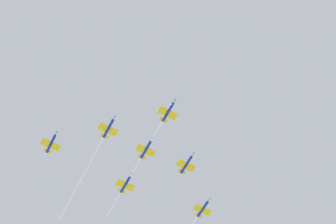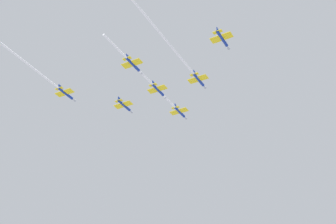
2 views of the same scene
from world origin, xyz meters
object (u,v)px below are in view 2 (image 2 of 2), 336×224
(jet_starboard_inner, at_px, (179,56))
(jet_starboard_outer, at_px, (47,79))
(jet_port_outer, at_px, (144,76))
(jet_port_inner, at_px, (124,106))
(jet_center_rear, at_px, (222,39))
(jet_port_trail, at_px, (133,65))
(jet_lead, at_px, (161,93))

(jet_starboard_inner, xyz_separation_m, jet_starboard_outer, (-52.35, -24.96, 0.07))
(jet_starboard_outer, bearing_deg, jet_port_outer, 24.94)
(jet_port_outer, bearing_deg, jet_starboard_inner, -13.40)
(jet_port_inner, height_order, jet_starboard_outer, jet_starboard_outer)
(jet_starboard_outer, xyz_separation_m, jet_center_rear, (70.84, 28.60, 0.77))
(jet_port_trail, bearing_deg, jet_starboard_inner, 12.64)
(jet_port_trail, bearing_deg, jet_port_inner, 129.81)
(jet_port_trail, bearing_deg, jet_lead, 90.00)
(jet_center_rear, bearing_deg, jet_port_trail, -174.29)
(jet_port_inner, relative_size, jet_center_rear, 1.00)
(jet_lead, relative_size, jet_starboard_inner, 0.98)
(jet_port_inner, bearing_deg, jet_starboard_outer, -120.95)
(jet_port_outer, distance_m, jet_port_trail, 8.71)
(jet_port_outer, distance_m, jet_starboard_outer, 41.55)
(jet_lead, bearing_deg, jet_port_outer, -90.00)
(jet_lead, bearing_deg, jet_starboard_outer, -139.20)
(jet_lead, distance_m, jet_starboard_inner, 27.10)
(jet_starboard_inner, distance_m, jet_port_trail, 19.31)
(jet_lead, distance_m, jet_port_inner, 18.91)
(jet_port_outer, bearing_deg, jet_port_trail, -90.00)
(jet_lead, distance_m, jet_center_rear, 42.64)
(jet_port_inner, height_order, jet_port_trail, jet_port_trail)
(jet_port_inner, height_order, jet_starboard_inner, jet_starboard_inner)
(jet_starboard_inner, bearing_deg, jet_port_outer, 166.60)
(jet_starboard_inner, relative_size, jet_starboard_outer, 1.27)
(jet_port_inner, relative_size, jet_port_trail, 1.00)
(jet_port_trail, bearing_deg, jet_port_outer, 90.00)
(jet_port_inner, xyz_separation_m, jet_center_rear, (59.25, -6.15, 2.26))
(jet_port_outer, xyz_separation_m, jet_starboard_outer, (-32.99, -25.26, 0.23))
(jet_center_rear, xyz_separation_m, jet_port_trail, (-35.96, -11.84, -1.00))
(jet_lead, xyz_separation_m, jet_port_outer, (3.25, -14.64, 0.04))
(jet_starboard_inner, bearing_deg, jet_center_rear, -1.39)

